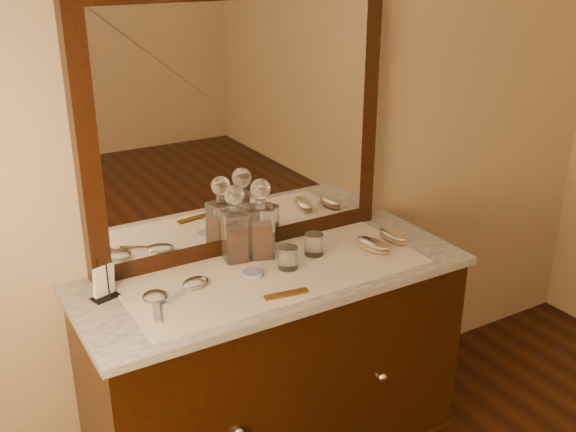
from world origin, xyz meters
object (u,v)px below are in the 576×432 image
(pin_dish, at_px, (253,273))
(brush_near, at_px, (373,245))
(hand_mirror_outer, at_px, (155,300))
(napkin_rack, at_px, (104,283))
(brush_far, at_px, (393,236))
(comb, at_px, (286,294))
(dresser_cabinet, at_px, (275,372))
(decanter_right, at_px, (261,227))
(mirror_frame, at_px, (240,122))
(hand_mirror_inner, at_px, (193,285))
(decanter_left, at_px, (235,232))

(pin_dish, xyz_separation_m, brush_near, (0.50, -0.05, 0.01))
(hand_mirror_outer, bearing_deg, napkin_rack, 137.87)
(brush_far, bearing_deg, brush_near, -166.30)
(brush_near, bearing_deg, hand_mirror_outer, 177.14)
(comb, relative_size, napkin_rack, 1.15)
(comb, distance_m, hand_mirror_outer, 0.44)
(dresser_cabinet, relative_size, decanter_right, 4.56)
(pin_dish, distance_m, napkin_rack, 0.52)
(mirror_frame, height_order, brush_near, mirror_frame)
(decanter_right, xyz_separation_m, brush_far, (0.52, -0.15, -0.10))
(comb, relative_size, hand_mirror_inner, 0.74)
(mirror_frame, xyz_separation_m, brush_far, (0.54, -0.26, -0.48))
(decanter_left, relative_size, hand_mirror_inner, 1.41)
(brush_far, relative_size, hand_mirror_inner, 0.72)
(dresser_cabinet, relative_size, comb, 9.04)
(mirror_frame, relative_size, brush_far, 7.96)
(pin_dish, distance_m, hand_mirror_inner, 0.23)
(decanter_right, height_order, brush_far, decanter_right)
(decanter_left, distance_m, hand_mirror_inner, 0.28)
(brush_near, bearing_deg, pin_dish, 173.96)
(decanter_left, xyz_separation_m, hand_mirror_inner, (-0.23, -0.12, -0.11))
(dresser_cabinet, distance_m, decanter_right, 0.58)
(comb, relative_size, hand_mirror_outer, 0.70)
(comb, height_order, decanter_right, decanter_right)
(hand_mirror_inner, bearing_deg, napkin_rack, 162.83)
(decanter_right, xyz_separation_m, hand_mirror_inner, (-0.33, -0.10, -0.11))
(hand_mirror_inner, bearing_deg, dresser_cabinet, -5.07)
(decanter_left, bearing_deg, brush_near, -21.86)
(decanter_left, xyz_separation_m, hand_mirror_outer, (-0.38, -0.15, -0.10))
(decanter_left, height_order, brush_near, decanter_left)
(dresser_cabinet, height_order, hand_mirror_inner, hand_mirror_inner)
(pin_dish, height_order, comb, pin_dish)
(napkin_rack, xyz_separation_m, brush_far, (1.12, -0.13, -0.03))
(brush_near, bearing_deg, dresser_cabinet, 173.15)
(brush_near, bearing_deg, comb, -163.65)
(decanter_right, distance_m, hand_mirror_inner, 0.36)
(decanter_left, bearing_deg, brush_far, -15.17)
(brush_near, height_order, brush_far, brush_near)
(napkin_rack, bearing_deg, hand_mirror_outer, -42.13)
(mirror_frame, bearing_deg, dresser_cabinet, -90.00)
(decanter_left, height_order, decanter_right, decanter_right)
(napkin_rack, height_order, hand_mirror_inner, napkin_rack)
(mirror_frame, bearing_deg, brush_near, -35.61)
(napkin_rack, distance_m, hand_mirror_inner, 0.30)
(mirror_frame, xyz_separation_m, comb, (-0.06, -0.43, -0.49))
(decanter_left, bearing_deg, mirror_frame, 50.64)
(comb, relative_size, brush_near, 0.92)
(dresser_cabinet, height_order, mirror_frame, mirror_frame)
(mirror_frame, xyz_separation_m, decanter_right, (0.02, -0.12, -0.38))
(mirror_frame, xyz_separation_m, pin_dish, (-0.08, -0.24, -0.49))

